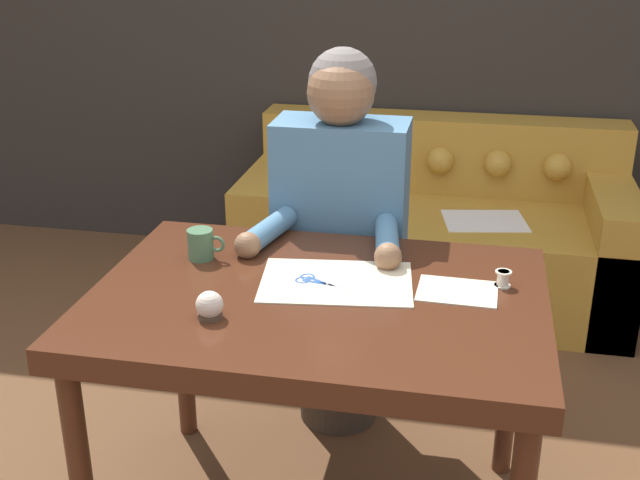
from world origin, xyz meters
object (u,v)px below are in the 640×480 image
Objects in this scene: scissors at (318,282)px; mug at (201,244)px; pin_cushion at (210,306)px; dining_table at (318,320)px; person at (340,242)px; thread_spool at (503,279)px; couch at (434,235)px.

mug is (-0.37, 0.10, 0.04)m from scissors.
dining_table is at bearing 39.02° from pin_cushion.
person is 0.51m from scissors.
scissors is 0.34m from pin_cushion.
mug reaches higher than thread_spool.
person is 18.70× the size of pin_cushion.
thread_spool reaches higher than scissors.
mug is (-0.38, 0.16, 0.13)m from dining_table.
person is 0.68m from thread_spool.
mug is at bearing 178.76° from thread_spool.
thread_spool reaches higher than dining_table.
mug reaches higher than dining_table.
couch reaches higher than dining_table.
scissors is 1.81× the size of mug.
pin_cushion is at bearing -104.67° from person.
couch is at bearing 76.93° from person.
couch is 1.73m from mug.
dining_table is at bearing -79.60° from scissors.
mug is (-0.60, -1.53, 0.53)m from couch.
thread_spool reaches higher than couch.
scissors is 0.39m from mug.
mug is at bearing 112.24° from pin_cushion.
dining_table is 0.10m from scissors.
scissors is at bearing -86.84° from person.
pin_cushion is (-0.24, -0.19, 0.12)m from dining_table.
scissors is 4.56× the size of thread_spool.
pin_cushion reaches higher than dining_table.
person reaches higher than scissors.
person reaches higher than thread_spool.
scissors is (0.03, -0.50, 0.09)m from person.
person is 0.79m from pin_cushion.
scissors is at bearing 100.40° from dining_table.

